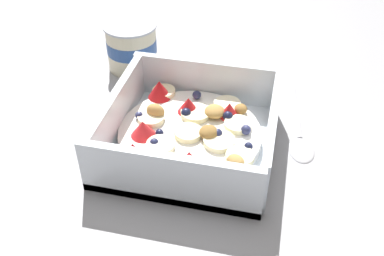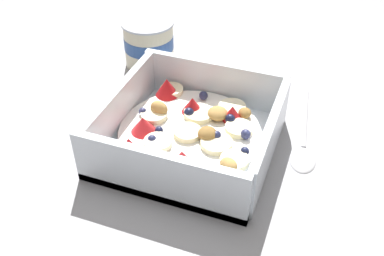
{
  "view_description": "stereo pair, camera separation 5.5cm",
  "coord_description": "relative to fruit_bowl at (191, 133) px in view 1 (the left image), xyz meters",
  "views": [
    {
      "loc": [
        0.1,
        -0.43,
        0.38
      ],
      "look_at": [
        0.0,
        -0.01,
        0.03
      ],
      "focal_mm": 42.09,
      "sensor_mm": 36.0,
      "label": 1
    },
    {
      "loc": [
        0.15,
        -0.41,
        0.38
      ],
      "look_at": [
        0.0,
        -0.01,
        0.03
      ],
      "focal_mm": 42.09,
      "sensor_mm": 36.0,
      "label": 2
    }
  ],
  "objects": [
    {
      "name": "yogurt_cup",
      "position": [
        -0.13,
        0.17,
        0.01
      ],
      "size": [
        0.08,
        0.08,
        0.07
      ],
      "color": "beige",
      "rests_on": "ground"
    },
    {
      "name": "ground_plane",
      "position": [
        -0.0,
        0.01,
        -0.02
      ],
      "size": [
        2.4,
        2.4,
        0.0
      ],
      "primitive_type": "plane",
      "color": "#9E9EA3"
    },
    {
      "name": "spoon",
      "position": [
        0.13,
        0.05,
        -0.02
      ],
      "size": [
        0.04,
        0.17,
        0.01
      ],
      "color": "silver",
      "rests_on": "ground"
    },
    {
      "name": "fruit_bowl",
      "position": [
        0.0,
        0.0,
        0.0
      ],
      "size": [
        0.2,
        0.2,
        0.07
      ],
      "color": "white",
      "rests_on": "ground"
    }
  ]
}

